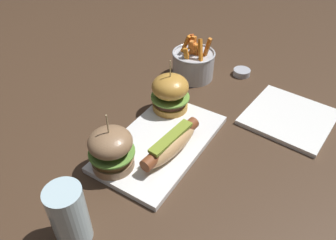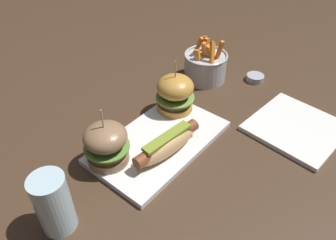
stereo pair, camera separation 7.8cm
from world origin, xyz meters
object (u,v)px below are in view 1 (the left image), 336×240
slider_left (111,149)px  side_plate (289,117)px  sauce_ramekin (242,72)px  hot_dog (171,144)px  fries_bucket (193,64)px  platter_main (161,143)px  slider_right (170,93)px  water_glass (68,215)px

slider_left → side_plate: bearing=-35.9°
slider_left → sauce_ramekin: slider_left is taller
hot_dog → fries_bucket: size_ratio=1.32×
platter_main → hot_dog: size_ratio=1.80×
slider_left → side_plate: size_ratio=0.67×
platter_main → fries_bucket: fries_bucket is taller
sauce_ramekin → fries_bucket: bearing=125.8°
platter_main → slider_right: slider_right is taller
slider_left → fries_bucket: slider_left is taller
slider_right → side_plate: 0.32m
slider_right → fries_bucket: bearing=10.6°
sauce_ramekin → slider_left: bearing=170.7°
platter_main → fries_bucket: size_ratio=2.38×
platter_main → sauce_ramekin: 0.41m
side_plate → slider_left: bearing=144.1°
hot_dog → slider_left: 0.13m
fries_bucket → side_plate: (-0.05, -0.32, -0.04)m
fries_bucket → side_plate: fries_bucket is taller
slider_right → fries_bucket: 0.20m
platter_main → slider_right: 0.14m
platter_main → side_plate: platter_main is taller
slider_left → fries_bucket: bearing=5.3°
slider_left → side_plate: slider_left is taller
water_glass → slider_right: bearing=6.5°
slider_left → platter_main: bearing=-20.1°
slider_left → fries_bucket: size_ratio=1.01×
water_glass → fries_bucket: bearing=7.8°
hot_dog → slider_right: 0.17m
sauce_ramekin → water_glass: water_glass is taller
platter_main → slider_right: size_ratio=2.32×
slider_right → hot_dog: bearing=-147.4°
sauce_ramekin → side_plate: sauce_ramekin is taller
hot_dog → fries_bucket: fries_bucket is taller
slider_left → water_glass: (-0.17, -0.04, 0.00)m
sauce_ramekin → slider_right: bearing=162.3°
slider_right → side_plate: size_ratio=0.69×
slider_right → water_glass: slider_right is taller
fries_bucket → water_glass: size_ratio=1.09×
slider_right → water_glass: 0.41m
platter_main → fries_bucket: bearing=15.1°
slider_left → sauce_ramekin: (0.52, -0.09, -0.05)m
sauce_ramekin → platter_main: bearing=174.1°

